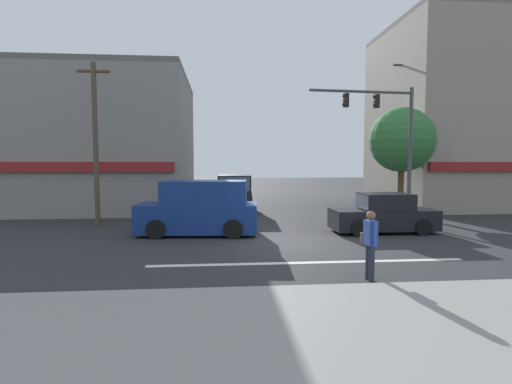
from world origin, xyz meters
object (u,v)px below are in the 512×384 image
(van_approaching_near, at_px, (200,209))
(van_crossing_center, at_px, (235,194))
(pedestrian_foreground_with_bag, at_px, (370,241))
(utility_pole_near_left, at_px, (96,142))
(utility_pole_far_right, at_px, (403,132))
(street_tree, at_px, (402,140))
(sedan_parked_curbside, at_px, (383,215))
(traffic_light_mast, at_px, (390,132))

(van_approaching_near, xyz_separation_m, van_crossing_center, (1.63, 7.06, 0.00))
(pedestrian_foreground_with_bag, bearing_deg, van_approaching_near, 123.72)
(utility_pole_near_left, xyz_separation_m, pedestrian_foreground_with_bag, (9.02, -9.15, -2.79))
(utility_pole_far_right, height_order, van_approaching_near, utility_pole_far_right)
(van_crossing_center, bearing_deg, street_tree, -13.46)
(van_approaching_near, height_order, pedestrian_foreground_with_bag, van_approaching_near)
(street_tree, bearing_deg, utility_pole_near_left, -171.33)
(street_tree, xyz_separation_m, sedan_parked_curbside, (-3.10, -5.12, -3.30))
(street_tree, bearing_deg, traffic_light_mast, -122.90)
(street_tree, relative_size, traffic_light_mast, 0.93)
(street_tree, height_order, utility_pole_far_right, utility_pole_far_right)
(van_approaching_near, xyz_separation_m, pedestrian_foreground_with_bag, (4.34, -6.50, -0.05))
(utility_pole_far_right, xyz_separation_m, van_crossing_center, (-10.11, -0.55, -3.64))
(sedan_parked_curbside, bearing_deg, van_approaching_near, 178.72)
(street_tree, height_order, van_crossing_center, street_tree)
(van_crossing_center, bearing_deg, sedan_parked_curbside, -51.72)
(sedan_parked_curbside, relative_size, van_crossing_center, 0.87)
(street_tree, bearing_deg, sedan_parked_curbside, -121.21)
(traffic_light_mast, relative_size, van_crossing_center, 1.32)
(van_crossing_center, bearing_deg, utility_pole_near_left, -145.04)
(utility_pole_far_right, height_order, pedestrian_foreground_with_bag, utility_pole_far_right)
(van_crossing_center, relative_size, pedestrian_foreground_with_bag, 2.81)
(street_tree, xyz_separation_m, traffic_light_mast, (-1.97, -3.05, 0.17))
(utility_pole_near_left, relative_size, traffic_light_mast, 1.16)
(street_tree, height_order, traffic_light_mast, traffic_light_mast)
(traffic_light_mast, height_order, sedan_parked_curbside, traffic_light_mast)
(sedan_parked_curbside, xyz_separation_m, van_crossing_center, (-5.70, 7.23, 0.29))
(sedan_parked_curbside, bearing_deg, utility_pole_near_left, 166.82)
(traffic_light_mast, height_order, van_crossing_center, traffic_light_mast)
(sedan_parked_curbside, relative_size, van_approaching_near, 0.87)
(pedestrian_foreground_with_bag, bearing_deg, van_crossing_center, 101.29)
(utility_pole_near_left, bearing_deg, street_tree, 8.67)
(traffic_light_mast, bearing_deg, utility_pole_far_right, 60.11)
(utility_pole_far_right, xyz_separation_m, traffic_light_mast, (-3.28, -5.70, -0.46))
(utility_pole_far_right, distance_m, pedestrian_foreground_with_bag, 16.36)
(utility_pole_near_left, xyz_separation_m, utility_pole_far_right, (16.43, 4.96, 0.90))
(van_approaching_near, relative_size, van_crossing_center, 1.01)
(utility_pole_far_right, bearing_deg, sedan_parked_curbside, -119.55)
(utility_pole_near_left, distance_m, utility_pole_far_right, 17.18)
(pedestrian_foreground_with_bag, bearing_deg, utility_pole_near_left, 134.59)
(sedan_parked_curbside, distance_m, van_crossing_center, 9.21)
(van_approaching_near, bearing_deg, traffic_light_mast, 12.70)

